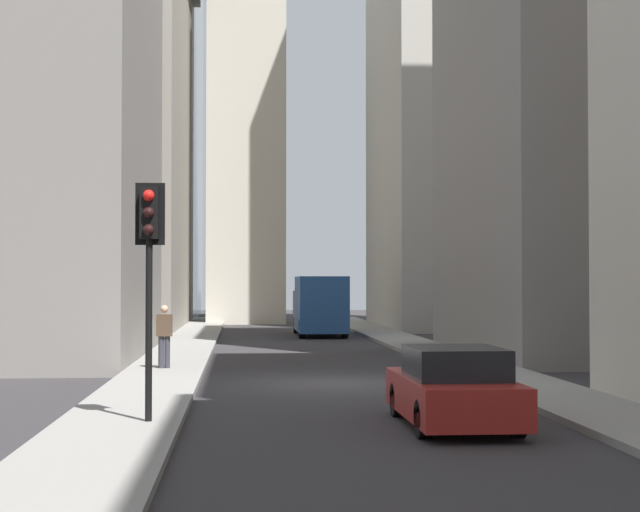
{
  "coord_description": "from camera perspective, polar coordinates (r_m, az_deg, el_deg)",
  "views": [
    {
      "loc": [
        -25.31,
        2.36,
        2.56
      ],
      "look_at": [
        16.97,
        -0.98,
        3.69
      ],
      "focal_mm": 56.05,
      "sensor_mm": 36.0,
      "label": 1
    }
  ],
  "objects": [
    {
      "name": "pedestrian",
      "position": [
        28.63,
        -8.88,
        -4.4
      ],
      "size": [
        0.26,
        0.44,
        1.78
      ],
      "color": "#33333D",
      "rests_on": "sidewalk_right"
    },
    {
      "name": "discarded_bottle",
      "position": [
        30.45,
        7.42,
        -5.86
      ],
      "size": [
        0.07,
        0.07,
        0.27
      ],
      "color": "#236033",
      "rests_on": "sidewalk_left"
    },
    {
      "name": "sidewalk_right",
      "position": [
        25.52,
        -9.37,
        -7.1
      ],
      "size": [
        90.0,
        2.2,
        0.14
      ],
      "primitive_type": "cube",
      "color": "gray",
      "rests_on": "ground_plane"
    },
    {
      "name": "sidewalk_left",
      "position": [
        26.34,
        10.68,
        -6.92
      ],
      "size": [
        90.0,
        2.2,
        0.14
      ],
      "primitive_type": "cube",
      "color": "gray",
      "rests_on": "ground_plane"
    },
    {
      "name": "sedan_red",
      "position": [
        18.01,
        7.63,
        -7.54
      ],
      "size": [
        4.3,
        1.78,
        1.42
      ],
      "color": "maroon",
      "rests_on": "ground_plane"
    },
    {
      "name": "traffic_light_foreground",
      "position": [
        17.71,
        -9.73,
        0.62
      ],
      "size": [
        0.43,
        0.52,
        4.18
      ],
      "color": "black",
      "rests_on": "sidewalk_right"
    },
    {
      "name": "building_left_far",
      "position": [
        59.31,
        8.42,
        11.88
      ],
      "size": [
        14.32,
        10.0,
        32.57
      ],
      "color": "#B7B2A5",
      "rests_on": "ground_plane"
    },
    {
      "name": "ground_plane",
      "position": [
        25.55,
        0.82,
        -7.27
      ],
      "size": [
        135.0,
        135.0,
        0.0
      ],
      "primitive_type": "plane",
      "color": "#302D30"
    },
    {
      "name": "delivery_truck",
      "position": [
        48.11,
        -0.03,
        -2.83
      ],
      "size": [
        6.46,
        2.25,
        2.84
      ],
      "color": "#285699",
      "rests_on": "ground_plane"
    },
    {
      "name": "church_spire",
      "position": [
        64.98,
        -4.23,
        12.03
      ],
      "size": [
        5.36,
        5.36,
        34.02
      ],
      "color": "beige",
      "rests_on": "ground_plane"
    },
    {
      "name": "building_right_far",
      "position": [
        57.76,
        -12.76,
        7.73
      ],
      "size": [
        19.99,
        10.5,
        23.6
      ],
      "color": "gray",
      "rests_on": "ground_plane"
    }
  ]
}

